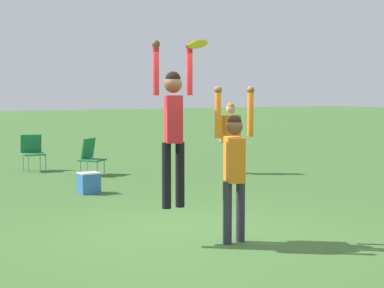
% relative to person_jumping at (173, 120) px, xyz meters
% --- Properties ---
extents(ground_plane, '(120.00, 120.00, 0.00)m').
position_rel_person_jumping_xyz_m(ground_plane, '(0.39, 0.22, -1.64)').
color(ground_plane, '#3D662D').
extents(person_jumping, '(0.60, 0.49, 2.16)m').
position_rel_person_jumping_xyz_m(person_jumping, '(0.00, 0.00, 0.00)').
color(person_jumping, black).
rests_on(person_jumping, ground_plane).
extents(person_defending, '(0.62, 0.51, 2.07)m').
position_rel_person_jumping_xyz_m(person_defending, '(0.74, -0.32, -0.54)').
color(person_defending, '#2D2D38').
rests_on(person_defending, ground_plane).
extents(frisbee, '(0.26, 0.25, 0.10)m').
position_rel_person_jumping_xyz_m(frisbee, '(0.23, -0.22, 0.96)').
color(frisbee, yellow).
extents(camping_chair_1, '(0.60, 0.65, 0.92)m').
position_rel_person_jumping_xyz_m(camping_chair_1, '(0.86, 8.73, -1.11)').
color(camping_chair_1, gray).
rests_on(camping_chair_1, ground_plane).
extents(camping_chair_2, '(0.71, 0.79, 0.89)m').
position_rel_person_jumping_xyz_m(camping_chair_2, '(1.78, 7.15, -1.15)').
color(camping_chair_2, gray).
rests_on(camping_chair_2, ground_plane).
extents(person_spectator_near, '(0.63, 0.45, 1.73)m').
position_rel_person_jumping_xyz_m(person_spectator_near, '(4.86, 5.71, -0.59)').
color(person_spectator_near, '#2D2D38').
rests_on(person_spectator_near, ground_plane).
extents(cooler_box, '(0.39, 0.33, 0.42)m').
position_rel_person_jumping_xyz_m(cooler_box, '(0.69, 4.58, -1.43)').
color(cooler_box, '#336BB7').
rests_on(cooler_box, ground_plane).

